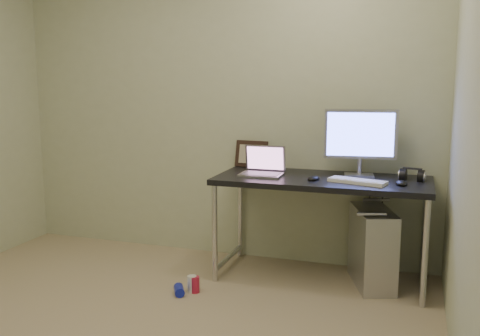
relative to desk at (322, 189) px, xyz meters
name	(u,v)px	position (x,y,z in m)	size (l,w,h in m)	color
wall_back	(219,103)	(-0.90, 0.33, 0.58)	(3.50, 0.02, 2.50)	beige
wall_right	(478,129)	(0.85, -1.42, 0.58)	(0.02, 3.50, 2.50)	beige
desk	(322,189)	(0.00, 0.00, 0.00)	(1.50, 0.66, 0.75)	black
tower_computer	(372,247)	(0.37, 0.00, -0.39)	(0.39, 0.57, 0.58)	silver
cable_a	(369,219)	(0.32, 0.28, -0.27)	(0.01, 0.01, 0.70)	black
cable_b	(381,224)	(0.41, 0.26, -0.29)	(0.01, 0.01, 0.72)	black
can_red	(195,285)	(-0.76, -0.53, -0.61)	(0.06, 0.06, 0.11)	#CA1F47
can_white	(192,284)	(-0.79, -0.53, -0.61)	(0.06, 0.06, 0.12)	white
can_blue	(179,290)	(-0.85, -0.60, -0.63)	(0.06, 0.06, 0.12)	#1622BC
laptop	(263,168)	(-0.44, -0.02, 0.13)	(0.31, 0.25, 0.21)	#AEADB4
monitor	(361,137)	(0.24, 0.15, 0.36)	(0.51, 0.18, 0.48)	#AEADB4
keyboard	(358,181)	(0.26, -0.11, 0.10)	(0.39, 0.13, 0.02)	white
mouse_right	(402,182)	(0.54, -0.10, 0.10)	(0.07, 0.12, 0.04)	black
mouse_left	(313,177)	(-0.04, -0.10, 0.10)	(0.07, 0.12, 0.04)	black
headphones	(412,176)	(0.61, 0.10, 0.11)	(0.18, 0.11, 0.11)	black
picture_frame	(251,154)	(-0.62, 0.29, 0.19)	(0.26, 0.03, 0.21)	black
webcam	(272,159)	(-0.44, 0.27, 0.16)	(0.04, 0.03, 0.11)	silver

